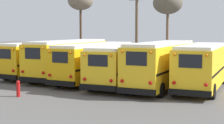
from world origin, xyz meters
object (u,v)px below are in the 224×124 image
(bare_tree_1, at_px, (80,1))
(fire_hydrant, at_px, (18,89))
(school_bus_3, at_px, (126,63))
(school_bus_4, at_px, (162,63))
(school_bus_5, at_px, (203,65))
(bare_tree_0, at_px, (168,4))
(school_bus_0, at_px, (45,57))
(school_bus_2, at_px, (96,61))
(school_bus_1, at_px, (69,58))
(utility_pole, at_px, (137,28))

(bare_tree_1, relative_size, fire_hydrant, 8.79)
(school_bus_3, height_order, school_bus_4, school_bus_4)
(school_bus_5, relative_size, bare_tree_0, 1.04)
(school_bus_4, distance_m, school_bus_5, 2.91)
(school_bus_4, xyz_separation_m, fire_hydrant, (-7.05, -7.41, -1.27))
(school_bus_4, bearing_deg, school_bus_3, 177.12)
(school_bus_0, bearing_deg, fire_hydrant, -63.19)
(fire_hydrant, bearing_deg, bare_tree_0, 85.99)
(school_bus_0, bearing_deg, school_bus_5, -4.43)
(school_bus_0, height_order, bare_tree_0, bare_tree_0)
(school_bus_3, bearing_deg, bare_tree_0, 97.04)
(bare_tree_0, height_order, fire_hydrant, bare_tree_0)
(school_bus_2, height_order, bare_tree_1, bare_tree_1)
(school_bus_4, bearing_deg, bare_tree_0, 105.36)
(school_bus_2, bearing_deg, school_bus_4, -5.01)
(school_bus_1, relative_size, bare_tree_1, 1.12)
(school_bus_1, distance_m, school_bus_2, 2.92)
(school_bus_2, bearing_deg, fire_hydrant, -99.22)
(school_bus_1, bearing_deg, school_bus_4, -6.21)
(school_bus_3, xyz_separation_m, utility_pole, (-3.37, 10.67, 2.72))
(school_bus_0, bearing_deg, school_bus_2, -9.43)
(bare_tree_1, bearing_deg, school_bus_0, -74.45)
(bare_tree_0, bearing_deg, school_bus_5, -66.50)
(school_bus_0, relative_size, fire_hydrant, 9.94)
(school_bus_2, bearing_deg, bare_tree_0, 88.26)
(school_bus_0, xyz_separation_m, school_bus_3, (8.65, -1.32, -0.03))
(school_bus_0, distance_m, bare_tree_0, 19.50)
(school_bus_3, xyz_separation_m, bare_tree_0, (-2.32, 18.81, 5.89))
(school_bus_3, height_order, utility_pole, utility_pole)
(school_bus_0, relative_size, bare_tree_0, 1.13)
(school_bus_1, bearing_deg, school_bus_3, -7.86)
(school_bus_2, xyz_separation_m, bare_tree_1, (-9.11, 12.95, 6.09))
(bare_tree_1, bearing_deg, utility_pole, -17.01)
(school_bus_1, height_order, school_bus_4, school_bus_4)
(utility_pole, height_order, bare_tree_1, bare_tree_1)
(school_bus_0, distance_m, school_bus_3, 8.75)
(school_bus_4, bearing_deg, bare_tree_1, 137.87)
(school_bus_1, height_order, fire_hydrant, school_bus_1)
(school_bus_0, relative_size, bare_tree_1, 1.13)
(bare_tree_1, height_order, fire_hydrant, bare_tree_1)
(bare_tree_1, bearing_deg, school_bus_1, -63.56)
(school_bus_5, bearing_deg, school_bus_1, 177.05)
(school_bus_1, bearing_deg, bare_tree_0, 79.17)
(school_bus_4, distance_m, bare_tree_0, 20.48)
(school_bus_2, bearing_deg, bare_tree_1, 125.11)
(bare_tree_0, distance_m, fire_hydrant, 27.35)
(school_bus_0, distance_m, school_bus_2, 5.85)
(school_bus_0, xyz_separation_m, school_bus_1, (2.89, -0.52, 0.11))
(school_bus_4, bearing_deg, school_bus_5, 6.84)
(school_bus_4, xyz_separation_m, school_bus_5, (2.88, 0.35, -0.07))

